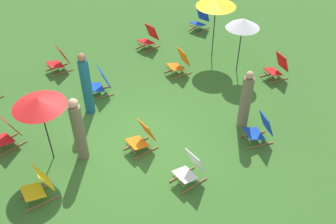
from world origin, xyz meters
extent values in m
plane|color=#386B28|center=(0.00, 0.00, 0.00)|extent=(40.00, 40.00, 0.00)
cube|color=olive|center=(-2.61, 0.40, 0.02)|extent=(0.20, 0.75, 0.04)
cube|color=olive|center=(-2.18, 0.30, 0.02)|extent=(0.20, 0.75, 0.04)
cube|color=#1947B7|center=(-2.41, 0.25, 0.27)|extent=(0.56, 0.53, 0.13)
cube|color=#1947B7|center=(-2.35, 0.54, 0.55)|extent=(0.52, 0.35, 0.57)
cylinder|color=olive|center=(-2.46, 0.06, 0.20)|extent=(0.44, 0.12, 0.03)
cube|color=olive|center=(-2.15, 2.96, 0.02)|extent=(0.10, 0.76, 0.04)
cube|color=olive|center=(-1.72, 2.93, 0.02)|extent=(0.10, 0.76, 0.04)
cube|color=orange|center=(-1.94, 2.85, 0.27)|extent=(0.51, 0.47, 0.13)
cube|color=orange|center=(-1.92, 3.14, 0.55)|extent=(0.50, 0.29, 0.57)
cylinder|color=olive|center=(-1.96, 2.65, 0.20)|extent=(0.44, 0.06, 0.03)
cube|color=olive|center=(-4.51, -0.15, 0.02)|extent=(0.04, 0.76, 0.04)
cube|color=olive|center=(-4.07, -0.15, 0.02)|extent=(0.04, 0.76, 0.04)
cube|color=red|center=(-4.29, -0.25, 0.27)|extent=(0.48, 0.44, 0.13)
cube|color=red|center=(-4.28, 0.05, 0.55)|extent=(0.48, 0.25, 0.57)
cylinder|color=olive|center=(-4.29, -0.45, 0.20)|extent=(0.44, 0.03, 0.03)
cube|color=olive|center=(0.09, 0.13, 0.02)|extent=(0.06, 0.76, 0.04)
cube|color=olive|center=(0.53, 0.15, 0.02)|extent=(0.06, 0.76, 0.04)
cube|color=orange|center=(0.31, 0.04, 0.27)|extent=(0.50, 0.45, 0.13)
cube|color=orange|center=(0.30, 0.34, 0.55)|extent=(0.49, 0.26, 0.57)
cylinder|color=olive|center=(0.32, -0.16, 0.20)|extent=(0.44, 0.04, 0.03)
cube|color=olive|center=(1.57, 2.83, 0.02)|extent=(0.26, 0.74, 0.04)
cube|color=olive|center=(1.99, 2.70, 0.02)|extent=(0.26, 0.74, 0.04)
cube|color=#1947B7|center=(1.75, 2.67, 0.27)|extent=(0.59, 0.56, 0.13)
cube|color=#1947B7|center=(1.84, 2.95, 0.55)|extent=(0.53, 0.38, 0.57)
cylinder|color=olive|center=(1.69, 2.48, 0.20)|extent=(0.43, 0.16, 0.03)
cube|color=olive|center=(-4.08, 3.00, 0.02)|extent=(0.17, 0.75, 0.04)
cube|color=olive|center=(-3.65, 3.08, 0.02)|extent=(0.17, 0.75, 0.04)
cube|color=red|center=(-3.85, 2.94, 0.27)|extent=(0.55, 0.51, 0.13)
cube|color=red|center=(-3.90, 3.23, 0.55)|extent=(0.52, 0.33, 0.57)
cylinder|color=olive|center=(-3.81, 2.74, 0.20)|extent=(0.44, 0.11, 0.03)
cube|color=olive|center=(-1.97, -2.64, 0.02)|extent=(0.20, 0.75, 0.04)
cube|color=olive|center=(-1.54, -2.55, 0.02)|extent=(0.20, 0.75, 0.04)
cube|color=red|center=(-1.73, -2.69, 0.27)|extent=(0.56, 0.53, 0.13)
cube|color=red|center=(-1.80, -2.40, 0.55)|extent=(0.52, 0.35, 0.57)
cube|color=olive|center=(0.10, -2.52, 0.02)|extent=(0.07, 0.76, 0.04)
cube|color=olive|center=(0.54, -2.54, 0.02)|extent=(0.07, 0.76, 0.04)
cube|color=yellow|center=(0.31, -2.63, 0.27)|extent=(0.50, 0.45, 0.13)
cube|color=yellow|center=(0.32, -2.33, 0.55)|extent=(0.49, 0.27, 0.57)
cylinder|color=olive|center=(0.30, -2.83, 0.20)|extent=(0.44, 0.04, 0.03)
cube|color=olive|center=(-4.11, 5.33, 0.02)|extent=(0.25, 0.74, 0.04)
cube|color=olive|center=(-3.69, 5.46, 0.02)|extent=(0.25, 0.74, 0.04)
cube|color=#1947B7|center=(-3.87, 5.30, 0.27)|extent=(0.58, 0.55, 0.13)
cube|color=#1947B7|center=(-3.95, 5.59, 0.55)|extent=(0.53, 0.37, 0.57)
cylinder|color=olive|center=(-3.81, 5.11, 0.20)|extent=(0.43, 0.15, 0.03)
cube|color=olive|center=(1.61, 0.48, 0.02)|extent=(0.07, 0.76, 0.04)
cube|color=olive|center=(2.05, 0.50, 0.02)|extent=(0.07, 0.76, 0.04)
cube|color=white|center=(1.84, 0.39, 0.27)|extent=(0.50, 0.46, 0.13)
cube|color=white|center=(1.82, 0.69, 0.55)|extent=(0.49, 0.27, 0.57)
cylinder|color=olive|center=(1.85, 0.19, 0.20)|extent=(0.44, 0.05, 0.03)
cube|color=olive|center=(-0.17, 5.34, 0.02)|extent=(0.16, 0.76, 0.04)
cube|color=olive|center=(0.27, 5.27, 0.02)|extent=(0.16, 0.76, 0.04)
cube|color=red|center=(0.03, 5.20, 0.27)|extent=(0.55, 0.51, 0.13)
cube|color=red|center=(0.08, 5.50, 0.55)|extent=(0.51, 0.32, 0.57)
cylinder|color=olive|center=(0.00, 5.01, 0.20)|extent=(0.44, 0.10, 0.03)
cylinder|color=black|center=(-2.13, 4.54, 1.00)|extent=(0.03, 0.03, 2.00)
cone|color=yellow|center=(-2.13, 4.54, 1.92)|extent=(1.29, 1.29, 0.20)
cylinder|color=black|center=(-0.68, -1.80, 0.93)|extent=(0.03, 0.03, 1.85)
cone|color=red|center=(-0.68, -1.80, 1.76)|extent=(1.20, 1.20, 0.24)
cylinder|color=black|center=(-0.96, 4.61, 0.91)|extent=(0.03, 0.03, 1.81)
cone|color=white|center=(-0.96, 4.61, 1.70)|extent=(1.04, 1.04, 0.29)
cylinder|color=#72664C|center=(-0.30, -1.17, 0.79)|extent=(0.40, 0.40, 1.58)
sphere|color=tan|center=(-0.30, -1.17, 1.68)|extent=(0.23, 0.23, 0.23)
cylinder|color=#195972|center=(-1.80, -0.24, 0.84)|extent=(0.29, 0.29, 1.68)
sphere|color=#936647|center=(-1.80, -0.24, 1.78)|extent=(0.23, 0.23, 0.23)
cylinder|color=#72664C|center=(1.13, 2.87, 0.78)|extent=(0.35, 0.35, 1.56)
sphere|color=tan|center=(1.13, 2.87, 1.65)|extent=(0.20, 0.20, 0.20)
camera|label=1|loc=(6.30, -3.21, 6.92)|focal=40.53mm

